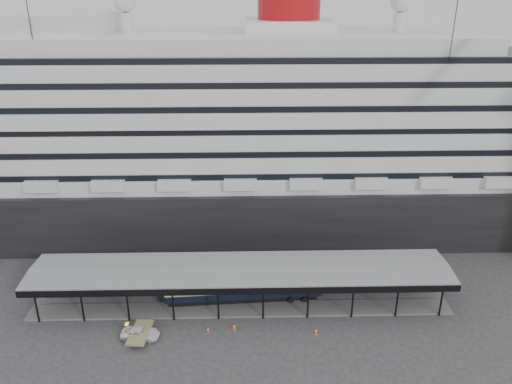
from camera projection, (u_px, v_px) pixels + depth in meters
ground at (241, 323)px, 64.02m from camera, size 200.00×200.00×0.00m
cruise_ship at (241, 120)px, 86.38m from camera, size 130.00×30.00×43.90m
platform_canopy at (241, 285)px, 67.71m from camera, size 56.00×9.18×5.30m
port_truck at (140, 334)px, 61.06m from camera, size 4.88×2.62×1.30m
pullman_carriage at (243, 284)px, 67.65m from camera, size 21.21×3.99×20.70m
traffic_cone_left at (234, 327)px, 62.61m from camera, size 0.48×0.48×0.82m
traffic_cone_mid at (208, 330)px, 62.12m from camera, size 0.48×0.48×0.71m
traffic_cone_right at (316, 332)px, 61.80m from camera, size 0.51×0.51×0.82m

